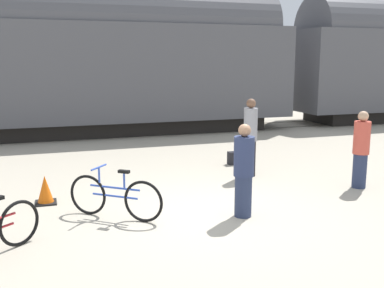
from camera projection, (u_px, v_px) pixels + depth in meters
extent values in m
plane|color=#B2A893|center=(211.00, 212.00, 8.16)|extent=(80.00, 80.00, 0.00)
cube|color=black|center=(122.00, 126.00, 17.14)|extent=(10.87, 2.29, 0.55)
cube|color=#4C4C51|center=(121.00, 73.00, 16.77)|extent=(12.94, 3.05, 3.46)
cylinder|color=#4C4C51|center=(120.00, 25.00, 16.45)|extent=(11.90, 2.90, 2.90)
cube|color=#4C4238|center=(126.00, 135.00, 16.51)|extent=(53.04, 0.07, 0.01)
cube|color=#4C4238|center=(120.00, 130.00, 17.86)|extent=(53.04, 0.07, 0.01)
torus|color=black|center=(88.00, 195.00, 7.99)|extent=(0.60, 0.49, 0.73)
torus|color=black|center=(143.00, 201.00, 7.61)|extent=(0.60, 0.49, 0.73)
cylinder|color=#3351B7|center=(115.00, 188.00, 7.76)|extent=(0.78, 0.63, 0.04)
cylinder|color=#3351B7|center=(115.00, 196.00, 7.79)|extent=(0.71, 0.58, 0.04)
cylinder|color=#3351B7|center=(124.00, 180.00, 7.67)|extent=(0.04, 0.04, 0.30)
cube|color=black|center=(124.00, 172.00, 7.64)|extent=(0.21, 0.19, 0.05)
cylinder|color=#3351B7|center=(99.00, 177.00, 7.84)|extent=(0.04, 0.04, 0.34)
cylinder|color=#3351B7|center=(99.00, 167.00, 7.81)|extent=(0.31, 0.38, 0.03)
torus|color=black|center=(19.00, 223.00, 6.64)|extent=(0.56, 0.48, 0.69)
cylinder|color=#283351|center=(359.00, 171.00, 9.69)|extent=(0.29, 0.29, 0.75)
cylinder|color=#CC4C3D|center=(362.00, 138.00, 9.56)|extent=(0.35, 0.35, 0.70)
sphere|color=tan|center=(363.00, 116.00, 9.48)|extent=(0.22, 0.22, 0.22)
cylinder|color=black|center=(250.00, 158.00, 10.67)|extent=(0.27, 0.27, 0.85)
cylinder|color=gray|center=(251.00, 125.00, 10.52)|extent=(0.32, 0.32, 0.78)
sphere|color=brown|center=(251.00, 103.00, 10.43)|extent=(0.22, 0.22, 0.22)
cylinder|color=#283351|center=(243.00, 196.00, 7.89)|extent=(0.30, 0.30, 0.74)
cylinder|color=navy|center=(244.00, 156.00, 7.76)|extent=(0.36, 0.36, 0.69)
sphere|color=#A37556|center=(245.00, 130.00, 7.68)|extent=(0.22, 0.22, 0.22)
cube|color=black|center=(233.00, 158.00, 11.91)|extent=(0.28, 0.20, 0.34)
cube|color=black|center=(46.00, 202.00, 8.68)|extent=(0.40, 0.40, 0.03)
cone|color=orange|center=(45.00, 190.00, 8.63)|extent=(0.32, 0.32, 0.55)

